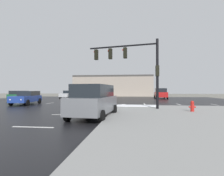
% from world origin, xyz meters
% --- Properties ---
extents(ground_plane, '(120.00, 120.00, 0.00)m').
position_xyz_m(ground_plane, '(0.00, 0.00, 0.00)').
color(ground_plane, slate).
extents(road_asphalt, '(44.00, 44.00, 0.02)m').
position_xyz_m(road_asphalt, '(0.00, 0.00, 0.01)').
color(road_asphalt, black).
rests_on(road_asphalt, ground_plane).
extents(snow_strip_curbside, '(4.00, 1.60, 0.06)m').
position_xyz_m(snow_strip_curbside, '(5.00, -4.00, 0.17)').
color(snow_strip_curbside, white).
rests_on(snow_strip_curbside, sidewalk_corner).
extents(lane_markings, '(36.15, 36.15, 0.01)m').
position_xyz_m(lane_markings, '(1.20, -1.38, 0.02)').
color(lane_markings, silver).
rests_on(lane_markings, road_asphalt).
extents(traffic_signal_mast, '(6.24, 1.45, 5.93)m').
position_xyz_m(traffic_signal_mast, '(4.60, -6.01, 4.27)').
color(traffic_signal_mast, black).
rests_on(traffic_signal_mast, sidewalk_corner).
extents(fire_hydrant, '(0.48, 0.26, 0.79)m').
position_xyz_m(fire_hydrant, '(8.92, -8.06, 0.54)').
color(fire_hydrant, red).
rests_on(fire_hydrant, sidewalk_corner).
extents(strip_building_background, '(22.22, 8.00, 5.84)m').
position_xyz_m(strip_building_background, '(-0.93, 29.74, 2.92)').
color(strip_building_background, gray).
rests_on(strip_building_background, ground_plane).
extents(suv_red, '(2.21, 4.86, 2.03)m').
position_xyz_m(suv_red, '(10.10, 13.77, 1.09)').
color(suv_red, '#B21919').
rests_on(suv_red, road_asphalt).
extents(sedan_black, '(2.16, 4.59, 1.58)m').
position_xyz_m(sedan_black, '(-0.05, 1.04, 0.85)').
color(sedan_black, black).
rests_on(sedan_black, road_asphalt).
extents(sedan_silver, '(2.29, 4.64, 1.58)m').
position_xyz_m(sedan_silver, '(-8.30, 12.71, 0.85)').
color(sedan_silver, '#B7BABF').
rests_on(sedan_silver, road_asphalt).
extents(sedan_blue, '(2.39, 4.67, 1.58)m').
position_xyz_m(sedan_blue, '(-7.80, -2.17, 0.85)').
color(sedan_blue, navy).
rests_on(sedan_blue, road_asphalt).
extents(suv_grey, '(2.57, 4.98, 2.03)m').
position_xyz_m(suv_grey, '(2.15, -10.82, 1.09)').
color(suv_grey, slate).
rests_on(suv_grey, road_asphalt).
extents(sedan_green, '(2.22, 4.61, 1.58)m').
position_xyz_m(sedan_green, '(-13.25, 4.82, 0.85)').
color(sedan_green, '#195933').
rests_on(sedan_green, road_asphalt).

